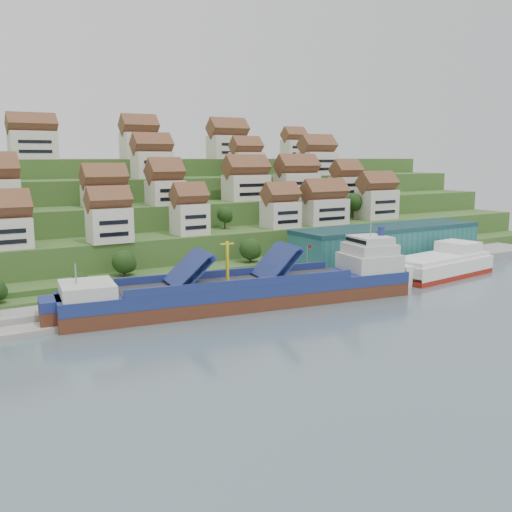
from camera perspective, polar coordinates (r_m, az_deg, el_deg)
ground at (r=125.52m, az=1.19°, el=-4.76°), size 300.00×300.00×0.00m
quay at (r=148.33m, az=4.58°, el=-2.07°), size 180.00×14.00×2.20m
hillside at (r=217.01m, az=-13.74°, el=4.01°), size 260.00×128.00×31.00m
hillside_village at (r=177.30m, az=-8.28°, el=7.37°), size 154.23×62.74×28.93m
hillside_trees at (r=157.78m, az=-10.55°, el=4.17°), size 139.99×61.82×30.38m
warehouse at (r=169.23m, az=13.01°, el=1.29°), size 60.00×15.00×10.00m
flagpole at (r=142.18m, az=5.18°, el=-0.23°), size 1.28×0.16×8.00m
cargo_ship at (r=123.32m, az=-0.18°, el=-3.46°), size 77.96×22.95×17.07m
second_ship at (r=161.51m, az=18.06°, el=-0.91°), size 33.88×16.01×9.47m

